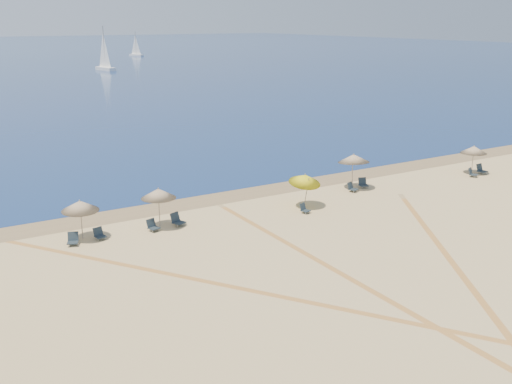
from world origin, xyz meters
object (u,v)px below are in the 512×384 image
umbrella_2 (158,193)px  chair_5 (177,220)px  chair_4 (153,226)px  chair_7 (352,188)px  chair_2 (73,239)px  umbrella_1 (80,206)px  umbrella_5 (474,150)px  umbrella_4 (354,158)px  chair_10 (481,169)px  chair_3 (99,234)px  chair_9 (472,173)px  sailboat_0 (105,57)px  chair_6 (304,209)px  chair_8 (363,183)px  sailboat_2 (136,49)px  umbrella_3 (305,179)px

umbrella_2 → chair_5: umbrella_2 is taller
chair_4 → chair_7: size_ratio=0.99×
chair_5 → chair_2: bearing=158.0°
umbrella_1 → umbrella_5: (29.66, -1.25, -0.01)m
umbrella_4 → chair_10: (11.17, -1.91, -1.83)m
chair_3 → chair_7: chair_7 is taller
chair_9 → sailboat_0: sailboat_0 is taller
chair_6 → chair_8: 7.35m
umbrella_2 → sailboat_0: (30.02, 107.18, 1.02)m
umbrella_1 → chair_9: (28.86, -1.94, -1.59)m
umbrella_4 → chair_5: 13.93m
sailboat_2 → chair_7: bearing=-129.0°
chair_2 → chair_8: size_ratio=1.00×
chair_8 → sailboat_0: size_ratio=0.08×
umbrella_4 → chair_7: 2.07m
umbrella_2 → chair_3: size_ratio=3.27×
umbrella_1 → chair_6: (12.94, -2.52, -1.62)m
chair_5 → chair_7: 13.19m
chair_7 → chair_8: chair_8 is taller
umbrella_2 → umbrella_5: size_ratio=1.05×
umbrella_1 → umbrella_4: bearing=0.8°
sailboat_0 → sailboat_2: (25.14, 48.76, -0.68)m
umbrella_2 → chair_7: size_ratio=3.00×
umbrella_2 → sailboat_0: sailboat_0 is taller
chair_2 → chair_7: 19.15m
chair_4 → chair_5: 1.55m
chair_2 → chair_5: (5.96, -0.01, 0.03)m
chair_2 → umbrella_1: bearing=64.7°
umbrella_5 → chair_3: size_ratio=3.10×
umbrella_4 → chair_8: 2.02m
umbrella_4 → sailboat_0: bearing=81.8°
chair_4 → umbrella_2: bearing=16.8°
umbrella_4 → chair_6: size_ratio=3.62×
chair_7 → umbrella_4: bearing=27.7°
umbrella_2 → chair_10: bearing=-2.9°
umbrella_1 → sailboat_0: bearing=72.2°
chair_6 → sailboat_2: (46.56, 158.12, 2.07)m
chair_2 → chair_4: (4.41, -0.12, -0.00)m
umbrella_4 → chair_7: bearing=-132.4°
chair_2 → chair_8: chair_8 is taller
umbrella_1 → chair_6: size_ratio=3.21×
chair_3 → chair_5: 4.52m
umbrella_2 → chair_2: size_ratio=2.90×
umbrella_3 → umbrella_5: umbrella_3 is taller
umbrella_4 → chair_6: 6.99m
umbrella_4 → chair_4: umbrella_4 is taller
umbrella_3 → sailboat_0: bearing=79.2°
umbrella_3 → umbrella_2: bearing=172.8°
chair_4 → chair_8: chair_8 is taller
umbrella_2 → sailboat_0: size_ratio=0.23×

